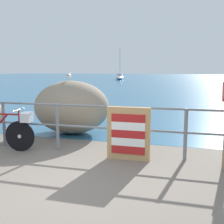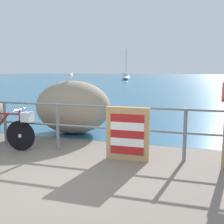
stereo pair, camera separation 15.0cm
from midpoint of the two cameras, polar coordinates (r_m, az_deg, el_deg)
The scene contains 8 objects.
ground_plane at distance 23.54m, azimuth 10.20°, elevation 4.30°, with size 120.00×120.00×0.10m, color #6B6056.
sea_surface at distance 51.38m, azimuth 13.09°, elevation 6.66°, with size 120.00×90.00×0.01m, color #285B7F.
promenade_railing at distance 5.87m, azimuth -5.99°, elevation -2.23°, with size 9.49×0.07×1.02m.
bicycle at distance 6.49m, azimuth -21.92°, elevation -3.32°, with size 1.70×0.48×0.92m.
folded_deckchair_stack at distance 5.38m, azimuth 2.60°, elevation -4.48°, with size 0.84×0.10×1.04m.
breakwater_boulder_main at distance 7.70m, azimuth -8.85°, elevation 0.99°, with size 2.09×1.67×1.44m.
seagull at distance 7.61m, azimuth -9.41°, elevation 7.38°, with size 0.17×0.34×0.23m.
sailboat at distance 45.35m, azimuth 1.50°, elevation 7.16°, with size 1.97×4.55×4.90m.
Camera 1 is at (2.04, -3.40, 1.76)m, focal length 44.64 mm.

